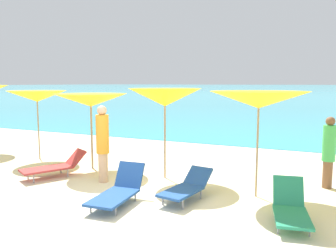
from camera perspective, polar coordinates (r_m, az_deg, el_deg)
ground_plane at (r=16.35m, az=11.66°, el=-2.16°), size 50.00×100.00×0.30m
ocean_water at (r=233.08m, az=24.23°, el=5.93°), size 650.00×440.00×0.02m
umbrella_2 at (r=11.76m, az=-20.84°, el=4.61°), size 2.04×2.04×2.21m
umbrella_3 at (r=9.98m, az=-12.64°, el=4.17°), size 2.04×2.04×2.15m
umbrella_4 at (r=8.75m, az=-0.53°, el=4.73°), size 1.99×1.99×2.31m
umbrella_5 at (r=7.50m, az=14.78°, el=4.19°), size 2.09×2.09×2.28m
lounge_chair_0 at (r=7.23m, az=-8.19°, el=-10.44°), size 0.75×1.57×0.73m
lounge_chair_1 at (r=9.57m, az=-18.16°, el=-6.25°), size 1.27×1.72×0.64m
lounge_chair_2 at (r=6.60m, az=19.59°, el=-12.58°), size 0.82×1.40×0.70m
lounge_chair_3 at (r=7.39m, az=3.10°, el=-9.97°), size 0.77×1.52×0.57m
beachgoer_2 at (r=8.63m, az=-10.75°, el=-2.49°), size 0.31×0.31×1.91m
beachgoer_3 at (r=8.85m, az=25.03°, el=-3.65°), size 0.29×0.29×1.68m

